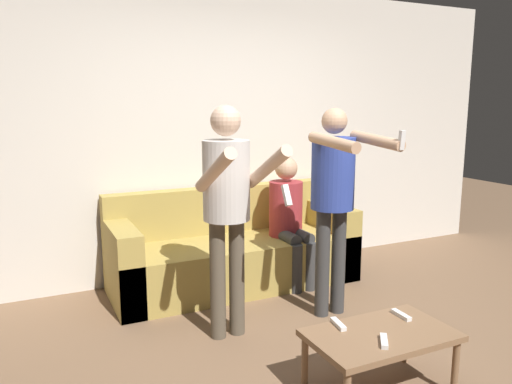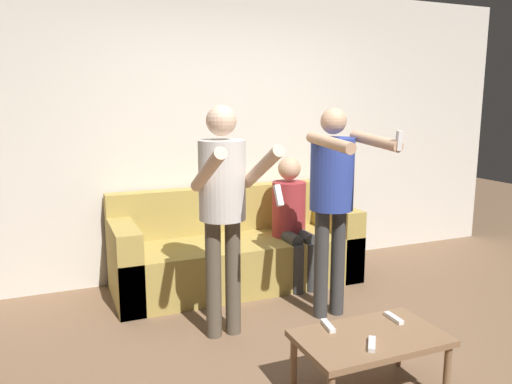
{
  "view_description": "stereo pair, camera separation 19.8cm",
  "coord_description": "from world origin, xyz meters",
  "px_view_note": "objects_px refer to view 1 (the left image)",
  "views": [
    {
      "loc": [
        -1.74,
        -2.44,
        1.65
      ],
      "look_at": [
        -0.06,
        1.09,
        0.93
      ],
      "focal_mm": 35.0,
      "sensor_mm": 36.0,
      "label": 1
    },
    {
      "loc": [
        -1.56,
        -2.52,
        1.65
      ],
      "look_at": [
        -0.06,
        1.09,
        0.93
      ],
      "focal_mm": 35.0,
      "sensor_mm": 36.0,
      "label": 2
    }
  ],
  "objects_px": {
    "person_standing_right": "(334,188)",
    "remote_near": "(384,341)",
    "person_standing_left": "(228,197)",
    "coffee_table": "(381,339)",
    "person_seated": "(289,215)",
    "remote_far": "(338,324)",
    "couch": "(233,253)",
    "remote_mid": "(401,315)"
  },
  "relations": [
    {
      "from": "remote_mid",
      "to": "couch",
      "type": "bearing_deg",
      "value": 99.93
    },
    {
      "from": "remote_far",
      "to": "remote_mid",
      "type": "bearing_deg",
      "value": -8.22
    },
    {
      "from": "person_standing_left",
      "to": "coffee_table",
      "type": "xyz_separation_m",
      "value": [
        0.51,
        -1.01,
        -0.69
      ]
    },
    {
      "from": "person_standing_right",
      "to": "remote_near",
      "type": "distance_m",
      "value": 1.35
    },
    {
      "from": "person_standing_right",
      "to": "remote_far",
      "type": "distance_m",
      "value": 1.18
    },
    {
      "from": "person_standing_left",
      "to": "coffee_table",
      "type": "bearing_deg",
      "value": -63.24
    },
    {
      "from": "remote_far",
      "to": "person_standing_right",
      "type": "bearing_deg",
      "value": 58.12
    },
    {
      "from": "couch",
      "to": "remote_far",
      "type": "bearing_deg",
      "value": -92.97
    },
    {
      "from": "person_seated",
      "to": "remote_near",
      "type": "bearing_deg",
      "value": -103.97
    },
    {
      "from": "person_seated",
      "to": "coffee_table",
      "type": "xyz_separation_m",
      "value": [
        -0.4,
        -1.79,
        -0.31
      ]
    },
    {
      "from": "person_seated",
      "to": "remote_far",
      "type": "distance_m",
      "value": 1.73
    },
    {
      "from": "person_standing_left",
      "to": "remote_near",
      "type": "relative_size",
      "value": 11.43
    },
    {
      "from": "person_seated",
      "to": "coffee_table",
      "type": "relative_size",
      "value": 1.4
    },
    {
      "from": "person_standing_left",
      "to": "coffee_table",
      "type": "distance_m",
      "value": 1.33
    },
    {
      "from": "person_standing_right",
      "to": "person_seated",
      "type": "xyz_separation_m",
      "value": [
        0.05,
        0.77,
        -0.38
      ]
    },
    {
      "from": "couch",
      "to": "coffee_table",
      "type": "bearing_deg",
      "value": -87.68
    },
    {
      "from": "remote_mid",
      "to": "remote_far",
      "type": "relative_size",
      "value": 0.98
    },
    {
      "from": "couch",
      "to": "person_seated",
      "type": "bearing_deg",
      "value": -19.07
    },
    {
      "from": "coffee_table",
      "to": "remote_far",
      "type": "distance_m",
      "value": 0.25
    },
    {
      "from": "person_standing_right",
      "to": "coffee_table",
      "type": "bearing_deg",
      "value": -109.17
    },
    {
      "from": "couch",
      "to": "remote_near",
      "type": "relative_size",
      "value": 15.4
    },
    {
      "from": "coffee_table",
      "to": "remote_mid",
      "type": "distance_m",
      "value": 0.27
    },
    {
      "from": "person_seated",
      "to": "remote_mid",
      "type": "height_order",
      "value": "person_seated"
    },
    {
      "from": "person_standing_right",
      "to": "remote_near",
      "type": "bearing_deg",
      "value": -110.59
    },
    {
      "from": "person_seated",
      "to": "remote_far",
      "type": "xyz_separation_m",
      "value": [
        -0.57,
        -1.62,
        -0.25
      ]
    },
    {
      "from": "person_standing_right",
      "to": "remote_near",
      "type": "relative_size",
      "value": 11.26
    },
    {
      "from": "remote_mid",
      "to": "person_standing_right",
      "type": "bearing_deg",
      "value": 83.07
    },
    {
      "from": "remote_mid",
      "to": "remote_near",
      "type": "bearing_deg",
      "value": -144.83
    },
    {
      "from": "person_standing_right",
      "to": "person_seated",
      "type": "bearing_deg",
      "value": 86.33
    },
    {
      "from": "person_standing_right",
      "to": "remote_mid",
      "type": "height_order",
      "value": "person_standing_right"
    },
    {
      "from": "person_standing_right",
      "to": "remote_near",
      "type": "xyz_separation_m",
      "value": [
        -0.42,
        -1.12,
        -0.63
      ]
    },
    {
      "from": "coffee_table",
      "to": "remote_far",
      "type": "relative_size",
      "value": 5.36
    },
    {
      "from": "person_standing_left",
      "to": "person_seated",
      "type": "height_order",
      "value": "person_standing_left"
    },
    {
      "from": "person_standing_right",
      "to": "remote_mid",
      "type": "bearing_deg",
      "value": -96.93
    },
    {
      "from": "coffee_table",
      "to": "person_seated",
      "type": "bearing_deg",
      "value": 77.31
    },
    {
      "from": "person_seated",
      "to": "remote_near",
      "type": "relative_size",
      "value": 8.13
    },
    {
      "from": "remote_near",
      "to": "person_seated",
      "type": "bearing_deg",
      "value": 76.03
    },
    {
      "from": "couch",
      "to": "person_standing_right",
      "type": "height_order",
      "value": "person_standing_right"
    },
    {
      "from": "remote_near",
      "to": "remote_mid",
      "type": "xyz_separation_m",
      "value": [
        0.31,
        0.22,
        0.0
      ]
    },
    {
      "from": "person_seated",
      "to": "remote_mid",
      "type": "xyz_separation_m",
      "value": [
        -0.16,
        -1.68,
        -0.25
      ]
    },
    {
      "from": "person_standing_left",
      "to": "coffee_table",
      "type": "relative_size",
      "value": 1.97
    },
    {
      "from": "person_standing_right",
      "to": "remote_far",
      "type": "bearing_deg",
      "value": -121.88
    }
  ]
}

